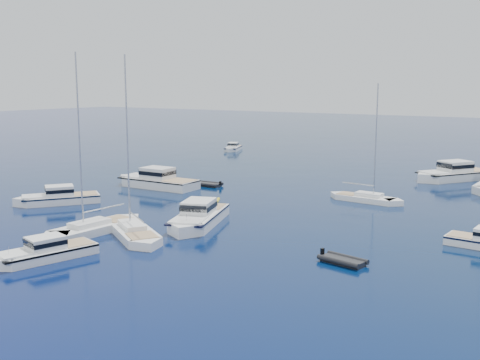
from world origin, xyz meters
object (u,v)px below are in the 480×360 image
object	(u,v)px
motor_cruiser_right	(198,225)
tender_yellow	(210,205)
motor_cruiser_near	(44,260)
sailboat_fore	(94,232)

from	to	relation	value
motor_cruiser_right	tender_yellow	bearing A→B (deg)	-80.81
motor_cruiser_near	motor_cruiser_right	bearing A→B (deg)	-87.10
tender_yellow	motor_cruiser_right	bearing A→B (deg)	-89.19
motor_cruiser_right	sailboat_fore	distance (m)	8.96
motor_cruiser_near	tender_yellow	bearing A→B (deg)	-72.14
sailboat_fore	tender_yellow	xyz separation A→B (m)	(1.63, 14.25, 0.00)
motor_cruiser_near	sailboat_fore	world-z (taller)	sailboat_fore
motor_cruiser_near	tender_yellow	size ratio (longest dim) A/B	2.19
motor_cruiser_right	tender_yellow	xyz separation A→B (m)	(-4.10, 7.37, 0.00)
motor_cruiser_near	motor_cruiser_right	size ratio (longest dim) A/B	0.76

